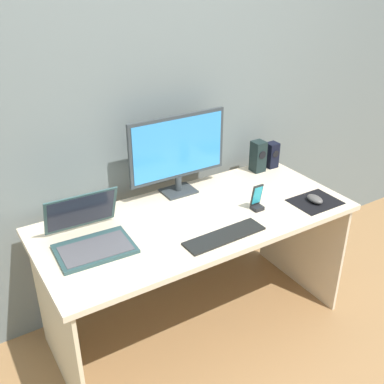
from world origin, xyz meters
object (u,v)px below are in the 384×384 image
Objects in this scene: keyboard_external at (224,236)px; mouse at (315,199)px; laptop at (90,236)px; speaker_near_monitor at (258,156)px; speaker_right at (272,155)px; monitor at (178,151)px; phone_in_dock at (257,201)px.

mouse is (0.60, 0.02, 0.02)m from keyboard_external.
keyboard_external is 4.09× the size of mouse.
laptop is 0.61m from keyboard_external.
laptop is 1.18m from mouse.
speaker_near_monitor is 0.48m from mouse.
speaker_right is 0.45× the size of laptop.
speaker_right is 0.83× the size of speaker_near_monitor.
keyboard_external is at bearing -95.41° from monitor.
phone_in_dock is at bearing 22.15° from keyboard_external.
mouse is (0.55, -0.49, -0.22)m from monitor.
mouse is at bearing -19.59° from phone_in_dock.
monitor is 0.68m from speaker_right.
mouse is (0.00, -0.48, -0.07)m from speaker_near_monitor.
laptop is at bearing -169.71° from speaker_right.
mouse is at bearing -12.22° from laptop.
mouse is at bearing -41.36° from monitor.
keyboard_external is (-0.71, -0.50, -0.07)m from speaker_right.
monitor is 5.68× the size of mouse.
speaker_right is 0.49m from mouse.
speaker_near_monitor reaches higher than speaker_right.
phone_in_dock is at bearing -56.91° from monitor.
keyboard_external is at bearing -140.25° from speaker_near_monitor.
keyboard_external is at bearing -25.97° from laptop.
speaker_right is 1.28m from laptop.
monitor is 4.09× the size of phone_in_dock.
laptop reaches higher than keyboard_external.
laptop is 3.52× the size of mouse.
laptop is at bearing 152.57° from keyboard_external.
phone_in_dock is at bearing -138.29° from speaker_right.
phone_in_dock is (-0.30, -0.37, -0.05)m from speaker_near_monitor.
laptop is at bearing 170.57° from phone_in_dock.
speaker_near_monitor reaches higher than phone_in_dock.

